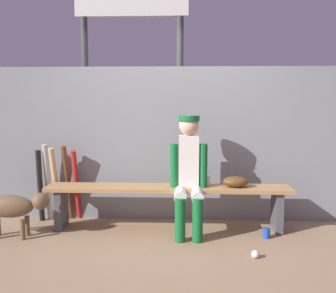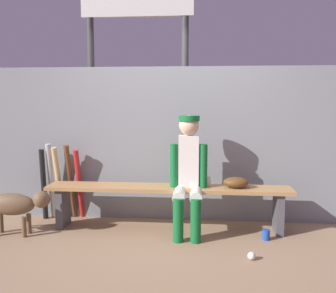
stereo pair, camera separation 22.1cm
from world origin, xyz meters
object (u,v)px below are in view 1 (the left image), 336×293
Objects in this scene: player_seated at (189,170)px; bat_aluminum_silver at (48,182)px; scoreboard at (135,17)px; bat_aluminum_black at (40,186)px; bat_aluminum_red at (77,185)px; baseball_glove at (236,182)px; baseball at (255,254)px; bat_wood_natural at (56,184)px; bat_wood_dark at (68,183)px; dugout_bench at (168,196)px; dog at (15,207)px; cup_on_bench at (207,181)px; cup_on_ground at (266,233)px.

player_seated is 1.38× the size of bat_aluminum_silver.
bat_aluminum_black is at bearing -130.04° from scoreboard.
bat_aluminum_red is at bearing 10.15° from bat_aluminum_black.
baseball is at bearing -83.32° from baseball_glove.
bat_aluminum_red is at bearing 13.98° from bat_wood_natural.
bat_aluminum_silver is at bearing 166.98° from player_seated.
bat_wood_dark is at bearing -121.55° from scoreboard.
scoreboard reaches higher than dugout_bench.
scoreboard reaches higher than bat_wood_dark.
bat_wood_natural is at bearing 169.29° from dugout_bench.
dog is at bearing 169.69° from baseball.
player_seated is at bearing -15.90° from bat_wood_dark.
bat_aluminum_silver is 1.11× the size of dog.
bat_wood_natural is at bearing 154.82° from baseball.
bat_wood_natural is at bearing 173.05° from baseball_glove.
cup_on_bench is at bearing -55.01° from scoreboard.
dugout_bench is at bearing 154.61° from player_seated.
dog is (-0.38, -0.64, -0.13)m from bat_wood_dark.
baseball_glove is at bearing 141.55° from cup_on_ground.
bat_wood_dark reaches higher than dugout_bench.
player_seated is at bearing 170.98° from cup_on_ground.
bat_aluminum_red is 1.00× the size of bat_aluminum_black.
player_seated is at bearing -12.98° from bat_wood_natural.
cup_on_bench is at bearing 115.45° from baseball.
bat_wood_dark reaches higher than cup_on_ground.
bat_aluminum_black is 2.71m from scoreboard.
bat_aluminum_silver is (-1.70, 0.39, -0.24)m from player_seated.
dugout_bench reaches higher than cup_on_ground.
dog is at bearing -173.11° from player_seated.
baseball is 2.51m from dog.
bat_aluminum_silver is 8.51× the size of cup_on_bench.
scoreboard is at bearing 62.31° from bat_aluminum_red.
baseball_glove is 2.13m from bat_wood_natural.
bat_aluminum_red is 0.11m from bat_wood_dark.
bat_wood_natural is 1.04× the size of bat_aluminum_black.
baseball is (1.97, -1.09, -0.40)m from bat_aluminum_red.
dog reaches higher than baseball.
bat_aluminum_silver reaches higher than baseball.
cup_on_ground is at bearing 1.97° from dog.
bat_aluminum_black is 0.59m from dog.
baseball is at bearing -10.31° from dog.
bat_aluminum_red is 0.35m from bat_aluminum_silver.
dog is (-0.15, -0.61, -0.13)m from bat_aluminum_silver.
baseball_glove is 0.94m from baseball.
bat_aluminum_red is at bearing 164.25° from dugout_bench.
bat_wood_natural is at bearing 167.02° from player_seated.
baseball is at bearing -42.72° from dugout_bench.
bat_aluminum_black is (-1.54, 0.24, 0.05)m from dugout_bench.
bat_wood_dark is (-1.98, 0.31, -0.09)m from baseball_glove.
bat_wood_natural is at bearing -13.59° from bat_aluminum_silver.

